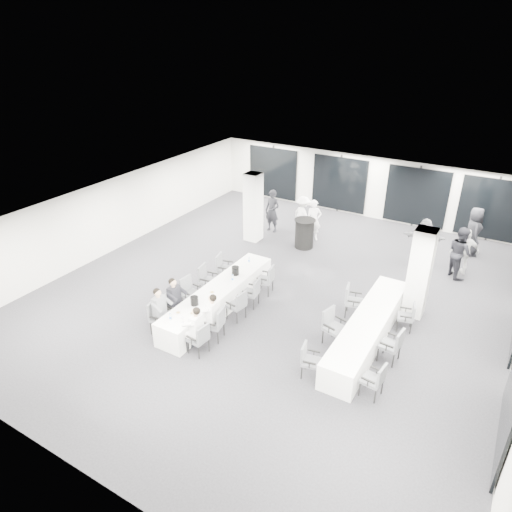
{
  "coord_description": "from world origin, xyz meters",
  "views": [
    {
      "loc": [
        6.01,
        -11.52,
        7.88
      ],
      "look_at": [
        -0.67,
        -0.2,
        1.24
      ],
      "focal_mm": 32.0,
      "sensor_mm": 36.0,
      "label": 1
    }
  ],
  "objects": [
    {
      "name": "plate_b",
      "position": [
        -0.88,
        -3.33,
        0.76
      ],
      "size": [
        0.18,
        0.18,
        0.03
      ],
      "color": "white",
      "rests_on": "banquet_table_main"
    },
    {
      "name": "water_bottle_b",
      "position": [
        -0.9,
        -1.25,
        0.86
      ],
      "size": [
        0.07,
        0.07,
        0.22
      ],
      "primitive_type": "cylinder",
      "color": "silver",
      "rests_on": "banquet_table_main"
    },
    {
      "name": "seated_guest_a",
      "position": [
        -1.73,
        -3.64,
        0.81
      ],
      "size": [
        0.5,
        0.38,
        1.44
      ],
      "rotation": [
        0.0,
        0.0,
        -1.57
      ],
      "color": "slate",
      "rests_on": "floor"
    },
    {
      "name": "water_bottle_a",
      "position": [
        -1.2,
        -3.86,
        0.85
      ],
      "size": [
        0.06,
        0.06,
        0.2
      ],
      "primitive_type": "cylinder",
      "color": "silver",
      "rests_on": "banquet_table_main"
    },
    {
      "name": "chair_side_right_mid",
      "position": [
        4.26,
        -1.58,
        0.57
      ],
      "size": [
        0.55,
        0.6,
        1.0
      ],
      "rotation": [
        0.0,
        0.0,
        1.46
      ],
      "color": "#56585E",
      "rests_on": "floor"
    },
    {
      "name": "ice_bucket_far",
      "position": [
        -1.06,
        -0.83,
        0.89
      ],
      "size": [
        0.24,
        0.24,
        0.27
      ],
      "primitive_type": "cylinder",
      "color": "black",
      "rests_on": "banquet_table_main"
    },
    {
      "name": "standing_guest_d",
      "position": [
        5.04,
        4.44,
        0.96
      ],
      "size": [
        1.29,
        1.07,
        1.92
      ],
      "primitive_type": "imported",
      "rotation": [
        0.0,
        0.0,
        3.6
      ],
      "color": "white",
      "rests_on": "floor"
    },
    {
      "name": "chair_side_left_near",
      "position": [
        2.6,
        -3.17,
        0.52
      ],
      "size": [
        0.53,
        0.57,
        0.91
      ],
      "rotation": [
        0.0,
        0.0,
        -1.39
      ],
      "color": "#56585E",
      "rests_on": "floor"
    },
    {
      "name": "ice_bucket_near",
      "position": [
        -1.1,
        -2.92,
        0.88
      ],
      "size": [
        0.23,
        0.23,
        0.26
      ],
      "primitive_type": "cylinder",
      "color": "black",
      "rests_on": "banquet_table_main"
    },
    {
      "name": "standing_guest_c",
      "position": [
        -1.36,
        4.85,
        0.91
      ],
      "size": [
        1.32,
        1.07,
        1.82
      ],
      "primitive_type": "imported",
      "rotation": [
        0.0,
        0.0,
        2.67
      ],
      "color": "white",
      "rests_on": "floor"
    },
    {
      "name": "standing_guest_a",
      "position": [
        -0.67,
        4.42,
        0.96
      ],
      "size": [
        0.89,
        0.86,
        1.91
      ],
      "primitive_type": "imported",
      "rotation": [
        0.0,
        0.0,
        0.6
      ],
      "color": "white",
      "rests_on": "floor"
    },
    {
      "name": "column_left",
      "position": [
        -2.8,
        3.2,
        1.4
      ],
      "size": [
        0.6,
        0.6,
        2.8
      ],
      "primitive_type": "cube",
      "color": "silver",
      "rests_on": "floor"
    },
    {
      "name": "column_right",
      "position": [
        4.2,
        1.0,
        1.4
      ],
      "size": [
        0.6,
        0.6,
        2.8
      ],
      "primitive_type": "cube",
      "color": "silver",
      "rests_on": "floor"
    },
    {
      "name": "plate_a",
      "position": [
        -1.24,
        -3.5,
        0.76
      ],
      "size": [
        0.18,
        0.18,
        0.03
      ],
      "color": "white",
      "rests_on": "banquet_table_main"
    },
    {
      "name": "plate_c",
      "position": [
        -1.06,
        -2.13,
        0.76
      ],
      "size": [
        0.18,
        0.18,
        0.03
      ],
      "color": "white",
      "rests_on": "banquet_table_main"
    },
    {
      "name": "standing_guest_g",
      "position": [
        -2.55,
        4.34,
        1.03
      ],
      "size": [
        0.81,
        0.68,
        2.06
      ],
      "primitive_type": "imported",
      "rotation": [
        0.0,
        0.0,
        -0.11
      ],
      "color": "black",
      "rests_on": "floor"
    },
    {
      "name": "seated_guest_c",
      "position": [
        -0.39,
        -3.85,
        0.81
      ],
      "size": [
        0.5,
        0.38,
        1.44
      ],
      "rotation": [
        0.0,
        0.0,
        1.57
      ],
      "color": "white",
      "rests_on": "floor"
    },
    {
      "name": "seated_guest_d",
      "position": [
        -0.39,
        -3.12,
        0.81
      ],
      "size": [
        0.5,
        0.38,
        1.44
      ],
      "rotation": [
        0.0,
        0.0,
        1.57
      ],
      "color": "white",
      "rests_on": "floor"
    },
    {
      "name": "banquet_table_main",
      "position": [
        -1.06,
        -1.79,
        0.38
      ],
      "size": [
        0.9,
        5.0,
        0.75
      ],
      "primitive_type": "cube",
      "color": "white",
      "rests_on": "floor"
    },
    {
      "name": "chair_main_left_far",
      "position": [
        -1.89,
        -0.32,
        0.58
      ],
      "size": [
        0.61,
        0.64,
        1.01
      ],
      "rotation": [
        0.0,
        0.0,
        -1.33
      ],
      "color": "#56585E",
      "rests_on": "floor"
    },
    {
      "name": "standing_guest_f",
      "position": [
        3.56,
        4.87,
        0.92
      ],
      "size": [
        1.77,
        0.91,
        1.84
      ],
      "primitive_type": "imported",
      "rotation": [
        0.0,
        0.0,
        3.3
      ],
      "color": "slate",
      "rests_on": "floor"
    },
    {
      "name": "water_bottle_c",
      "position": [
        -1.11,
        0.08,
        0.85
      ],
      "size": [
        0.06,
        0.06,
        0.19
      ],
      "primitive_type": "cylinder",
      "color": "silver",
      "rests_on": "banquet_table_main"
    },
    {
      "name": "chair_side_left_mid",
      "position": [
        2.59,
        -1.61,
        0.59
      ],
      "size": [
        0.64,
        0.67,
        1.04
      ],
      "rotation": [
        0.0,
        0.0,
        -1.83
      ],
      "color": "#56585E",
      "rests_on": "floor"
    },
    {
      "name": "chair_side_right_far",
      "position": [
        4.25,
        0.04,
        0.5
      ],
      "size": [
        0.54,
        0.56,
        0.88
      ],
      "rotation": [
        0.0,
        0.0,
        1.81
      ],
      "color": "#56585E",
      "rests_on": "floor"
    },
    {
      "name": "banquet_table_side",
      "position": [
        3.42,
        -1.05,
        0.38
      ],
      "size": [
        0.9,
        5.0,
        0.75
      ],
      "primitive_type": "cube",
      "color": "white",
      "rests_on": "floor"
    },
    {
      "name": "seated_guest_b",
      "position": [
        -1.73,
        -2.99,
        0.81
      ],
      "size": [
        0.5,
        0.38,
        1.44
      ],
      "rotation": [
        0.0,
        0.0,
        -1.57
      ],
      "color": "black",
      "rests_on": "floor"
    },
    {
      "name": "chair_main_left_near",
      "position": [
        -1.89,
        -3.66,
        0.55
      ],
      "size": [
        0.59,
        0.62,
        0.97
      ],
      "rotation": [
        0.0,
        0.0,
        -1.33
      ],
      "color": "#56585E",
      "rests_on": "floor"
    },
    {
      "name": "chair_main_left_mid",
      "position": [
        -1.9,
        -2.17,
        0.58
      ],
      "size": [
        0.56,
        0.61,
        1.01
      ],
      "rotation": [
        0.0,
        0.0,
        -1.67
      ],
      "color": "#56585E",
      "rests_on": "floor"
    },
    {
      "name": "chair_main_left_second",
      "position": [
        -1.89,
        -3.01,
        0.53
      ],
      "size": [
        0.54,
        0.58,
        0.93
      ],
      "rotation": [
        0.0,
        0.0,
        -1.4
      ],
      "color": "#56585E",
      "rests_on": "floor"
    },
    {
      "name": "chair_side_right_near",
      "position": [
        4.26,
        -3.06,
        0.54
      ],
      "size": [
        0.53,
        0.57,
        0.94
      ],
      "rotation": [
        0.0,
        0.0,
        1.45
      ],
      "color": "#56585E",
      "rests_on": "floor"
    },
    {
      "name": "chair_main_right_second",
      "position": [
        -0.22,
        -3.1,
        0.57
      ],
      "size": [
        0.58,
        0.62,
        0.99
      ],
      "rotation": [
        0.0,
        0.0,
        1.76
      ],
      "color": "#56585E",
      "rests_on": "floor"
    },
    {
      "name": "chair_main_right_near",
      "position": [
        -0.23,
        -3.86,
        0.53
      ],
      "size": [
        0.52,
        0.57,
        0.94
      ],
      "rotation": [
        0.0,
        0.0,
        1.46
      ],
      "color": "#56585E",
      "rests_on": "floor"
    },
    {
      "name": "standing_guest_e",
      "position": [
        5.07,
        6.24,
        1.07
      ],
      "size": [
        0.94,
        1.19,
        2.15
      ],
      "primitive_type": "imported",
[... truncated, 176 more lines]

